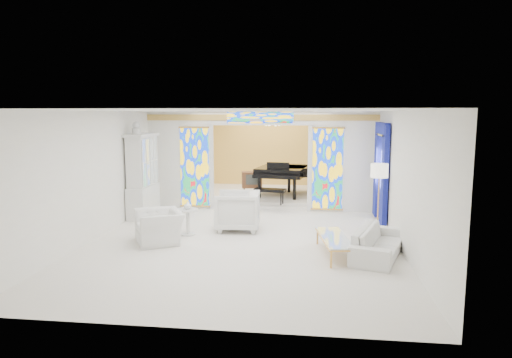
# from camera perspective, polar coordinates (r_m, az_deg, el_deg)

# --- Properties ---
(floor) EXTENTS (12.00, 12.00, 0.00)m
(floor) POSITION_cam_1_polar(r_m,az_deg,el_deg) (12.22, -0.51, -5.73)
(floor) COLOR white
(floor) RESTS_ON ground
(ceiling) EXTENTS (7.00, 12.00, 0.02)m
(ceiling) POSITION_cam_1_polar(r_m,az_deg,el_deg) (11.86, -0.53, 8.49)
(ceiling) COLOR white
(ceiling) RESTS_ON wall_back
(wall_back) EXTENTS (7.00, 0.02, 3.00)m
(wall_back) POSITION_cam_1_polar(r_m,az_deg,el_deg) (17.88, 1.99, 3.56)
(wall_back) COLOR white
(wall_back) RESTS_ON floor
(wall_front) EXTENTS (7.00, 0.02, 3.00)m
(wall_front) POSITION_cam_1_polar(r_m,az_deg,el_deg) (6.13, -7.88, -5.42)
(wall_front) COLOR white
(wall_front) RESTS_ON floor
(wall_left) EXTENTS (0.02, 12.00, 3.00)m
(wall_left) POSITION_cam_1_polar(r_m,az_deg,el_deg) (12.88, -16.16, 1.45)
(wall_left) COLOR white
(wall_left) RESTS_ON floor
(wall_right) EXTENTS (0.02, 12.00, 3.00)m
(wall_right) POSITION_cam_1_polar(r_m,az_deg,el_deg) (12.01, 16.29, 0.98)
(wall_right) COLOR white
(wall_right) RESTS_ON floor
(partition_wall) EXTENTS (7.00, 0.22, 3.00)m
(partition_wall) POSITION_cam_1_polar(r_m,az_deg,el_deg) (13.90, 0.55, 2.88)
(partition_wall) COLOR white
(partition_wall) RESTS_ON floor
(stained_glass_left) EXTENTS (0.90, 0.04, 2.40)m
(stained_glass_left) POSITION_cam_1_polar(r_m,az_deg,el_deg) (14.20, -7.66, 1.49)
(stained_glass_left) COLOR gold
(stained_glass_left) RESTS_ON partition_wall
(stained_glass_right) EXTENTS (0.90, 0.04, 2.40)m
(stained_glass_right) POSITION_cam_1_polar(r_m,az_deg,el_deg) (13.75, 8.94, 1.25)
(stained_glass_right) COLOR gold
(stained_glass_right) RESTS_ON partition_wall
(stained_glass_transom) EXTENTS (2.00, 0.04, 0.34)m
(stained_glass_transom) POSITION_cam_1_polar(r_m,az_deg,el_deg) (13.74, 0.51, 7.69)
(stained_glass_transom) COLOR gold
(stained_glass_transom) RESTS_ON partition_wall
(alcove_platform) EXTENTS (6.80, 3.80, 0.18)m
(alcove_platform) POSITION_cam_1_polar(r_m,az_deg,el_deg) (16.19, 1.38, -1.95)
(alcove_platform) COLOR white
(alcove_platform) RESTS_ON floor
(gold_curtain_back) EXTENTS (6.70, 0.10, 2.90)m
(gold_curtain_back) POSITION_cam_1_polar(r_m,az_deg,el_deg) (17.76, 1.96, 3.53)
(gold_curtain_back) COLOR gold
(gold_curtain_back) RESTS_ON wall_back
(chandelier) EXTENTS (0.48, 0.48, 0.30)m
(chandelier) POSITION_cam_1_polar(r_m,az_deg,el_deg) (15.82, 2.10, 6.77)
(chandelier) COLOR gold
(chandelier) RESTS_ON ceiling
(blue_drapes) EXTENTS (0.14, 1.85, 2.65)m
(blue_drapes) POSITION_cam_1_polar(r_m,az_deg,el_deg) (12.67, 15.35, 1.73)
(blue_drapes) COLOR navy
(blue_drapes) RESTS_ON wall_right
(china_cabinet) EXTENTS (0.56, 1.46, 2.72)m
(china_cabinet) POSITION_cam_1_polar(r_m,az_deg,el_deg) (13.36, -13.98, 0.34)
(china_cabinet) COLOR silver
(china_cabinet) RESTS_ON floor
(armchair_left) EXTENTS (1.40, 1.46, 0.73)m
(armchair_left) POSITION_cam_1_polar(r_m,az_deg,el_deg) (10.74, -12.00, -5.85)
(armchair_left) COLOR white
(armchair_left) RESTS_ON floor
(armchair_right) EXTENTS (1.15, 1.12, 0.99)m
(armchair_right) POSITION_cam_1_polar(r_m,az_deg,el_deg) (11.58, -2.35, -3.99)
(armchair_right) COLOR white
(armchair_right) RESTS_ON floor
(sofa) EXTENTS (1.40, 2.19, 0.60)m
(sofa) POSITION_cam_1_polar(r_m,az_deg,el_deg) (9.84, 15.04, -7.66)
(sofa) COLOR white
(sofa) RESTS_ON floor
(side_table) EXTENTS (0.60, 0.60, 0.64)m
(side_table) POSITION_cam_1_polar(r_m,az_deg,el_deg) (11.24, -8.52, -4.84)
(side_table) COLOR silver
(side_table) RESTS_ON floor
(vase) EXTENTS (0.21, 0.21, 0.19)m
(vase) POSITION_cam_1_polar(r_m,az_deg,el_deg) (11.17, -8.55, -3.24)
(vase) COLOR white
(vase) RESTS_ON side_table
(coffee_table) EXTENTS (0.78, 1.79, 0.39)m
(coffee_table) POSITION_cam_1_polar(r_m,az_deg,el_deg) (9.71, 9.77, -7.36)
(coffee_table) COLOR white
(coffee_table) RESTS_ON floor
(floor_lamp) EXTENTS (0.43, 0.43, 1.73)m
(floor_lamp) POSITION_cam_1_polar(r_m,az_deg,el_deg) (11.53, 15.16, 0.60)
(floor_lamp) COLOR gold
(floor_lamp) RESTS_ON floor
(grand_piano) EXTENTS (2.17, 3.05, 1.18)m
(grand_piano) POSITION_cam_1_polar(r_m,az_deg,el_deg) (15.55, 3.87, 0.92)
(grand_piano) COLOR black
(grand_piano) RESTS_ON alcove_platform
(tv_console) EXTENTS (0.75, 0.58, 0.78)m
(tv_console) POSITION_cam_1_polar(r_m,az_deg,el_deg) (15.65, -0.53, -0.09)
(tv_console) COLOR brown
(tv_console) RESTS_ON alcove_platform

